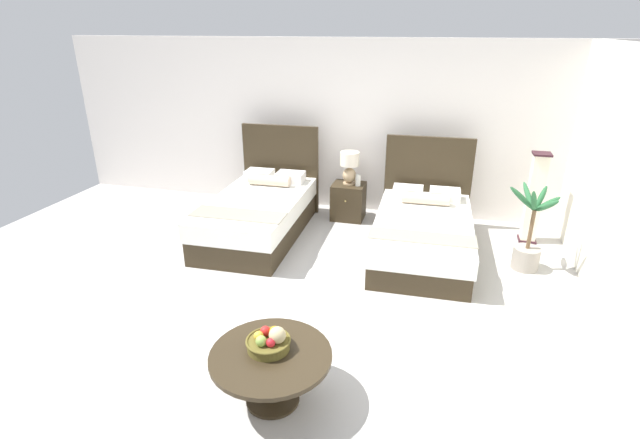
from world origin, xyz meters
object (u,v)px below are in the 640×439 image
vase (358,180)px  fruit_bowl (269,341)px  potted_palm (528,244)px  bed_near_corner (423,231)px  nightstand (348,201)px  floor_lamp_corner (534,198)px  bed_near_window (259,212)px  coffee_table (271,364)px  table_lamp (350,165)px

vase → fruit_bowl: 3.68m
fruit_bowl → potted_palm: potted_palm is taller
bed_near_corner → fruit_bowl: size_ratio=6.34×
vase → fruit_bowl: bearing=-89.5°
nightstand → floor_lamp_corner: floor_lamp_corner is taller
floor_lamp_corner → potted_palm: floor_lamp_corner is taller
bed_near_window → fruit_bowl: 3.10m
bed_near_corner → nightstand: bed_near_corner is taller
bed_near_window → potted_palm: bearing=-2.2°
bed_near_window → coffee_table: bearing=-66.7°
potted_palm → nightstand: bearing=156.7°
vase → coffee_table: size_ratio=0.19×
coffee_table → potted_palm: size_ratio=0.87×
table_lamp → coffee_table: bearing=-87.0°
bed_near_window → table_lamp: bearing=40.4°
vase → potted_palm: 2.42m
bed_near_corner → floor_lamp_corner: bearing=27.7°
bed_near_window → fruit_bowl: bed_near_window is taller
fruit_bowl → potted_palm: (2.16, 2.72, -0.19)m
nightstand → vase: (0.14, -0.04, 0.35)m
nightstand → vase: vase is taller
vase → fruit_bowl: size_ratio=0.50×
nightstand → potted_palm: (2.34, -1.00, 0.04)m
bed_near_window → fruit_bowl: bearing=-66.8°
bed_near_window → bed_near_corner: size_ratio=1.02×
table_lamp → coffee_table: (0.20, -3.79, -0.47)m
vase → potted_palm: size_ratio=0.16×
bed_near_corner → table_lamp: bed_near_corner is taller
nightstand → vase: bearing=-16.0°
nightstand → vase: 0.38m
floor_lamp_corner → bed_near_corner: bearing=-152.3°
nightstand → coffee_table: 3.78m
coffee_table → potted_palm: 3.50m
fruit_bowl → floor_lamp_corner: floor_lamp_corner is taller
coffee_table → bed_near_corner: bearing=72.3°
bed_near_corner → coffee_table: bed_near_corner is taller
nightstand → potted_palm: bearing=-23.3°
bed_near_corner → table_lamp: bearing=141.8°
potted_palm → bed_near_corner: bearing=173.5°
table_lamp → potted_palm: (2.34, -1.02, -0.50)m
bed_near_corner → potted_palm: 1.22m
nightstand → coffee_table: nightstand is taller
nightstand → fruit_bowl: 3.73m
table_lamp → potted_palm: 2.60m
potted_palm → floor_lamp_corner: bearing=80.9°
bed_near_corner → vase: bed_near_corner is taller
bed_near_window → floor_lamp_corner: bearing=11.4°
coffee_table → floor_lamp_corner: floor_lamp_corner is taller
vase → potted_palm: bearing=-23.7°
coffee_table → bed_near_window: bearing=113.3°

